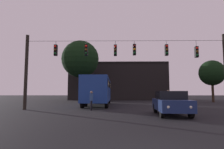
{
  "coord_description": "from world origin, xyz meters",
  "views": [
    {
      "loc": [
        -0.87,
        -4.45,
        1.41
      ],
      "look_at": [
        -1.15,
        13.68,
        3.13
      ],
      "focal_mm": 31.04,
      "sensor_mm": 36.0,
      "label": 1
    }
  ],
  "objects_px": {
    "city_bus": "(98,89)",
    "tree_behind_building": "(212,73)",
    "tree_left_silhouette": "(80,59)",
    "pedestrian_crossing_left": "(172,99)",
    "pedestrian_crossing_center": "(168,97)",
    "car_near_right": "(171,103)",
    "pedestrian_crossing_right": "(91,99)"
  },
  "relations": [
    {
      "from": "car_near_right",
      "to": "tree_behind_building",
      "type": "bearing_deg",
      "value": 56.71
    },
    {
      "from": "pedestrian_crossing_right",
      "to": "tree_behind_building",
      "type": "relative_size",
      "value": 0.24
    },
    {
      "from": "pedestrian_crossing_left",
      "to": "pedestrian_crossing_right",
      "type": "xyz_separation_m",
      "value": [
        -7.16,
        -2.25,
        -0.02
      ]
    },
    {
      "from": "city_bus",
      "to": "pedestrian_crossing_center",
      "type": "relative_size",
      "value": 6.55
    },
    {
      "from": "car_near_right",
      "to": "tree_behind_building",
      "type": "distance_m",
      "value": 21.08
    },
    {
      "from": "pedestrian_crossing_right",
      "to": "tree_behind_building",
      "type": "bearing_deg",
      "value": 39.95
    },
    {
      "from": "car_near_right",
      "to": "pedestrian_crossing_left",
      "type": "relative_size",
      "value": 2.79
    },
    {
      "from": "city_bus",
      "to": "pedestrian_crossing_right",
      "type": "relative_size",
      "value": 7.04
    },
    {
      "from": "city_bus",
      "to": "tree_left_silhouette",
      "type": "relative_size",
      "value": 1.09
    },
    {
      "from": "pedestrian_crossing_left",
      "to": "tree_left_silhouette",
      "type": "distance_m",
      "value": 18.53
    },
    {
      "from": "pedestrian_crossing_left",
      "to": "city_bus",
      "type": "bearing_deg",
      "value": 149.56
    },
    {
      "from": "city_bus",
      "to": "pedestrian_crossing_left",
      "type": "xyz_separation_m",
      "value": [
        7.15,
        -4.2,
        -0.97
      ]
    },
    {
      "from": "car_near_right",
      "to": "pedestrian_crossing_right",
      "type": "relative_size",
      "value": 2.84
    },
    {
      "from": "pedestrian_crossing_right",
      "to": "tree_behind_building",
      "type": "xyz_separation_m",
      "value": [
        16.86,
        14.12,
        3.58
      ]
    },
    {
      "from": "pedestrian_crossing_left",
      "to": "pedestrian_crossing_right",
      "type": "relative_size",
      "value": 1.02
    },
    {
      "from": "city_bus",
      "to": "tree_left_silhouette",
      "type": "xyz_separation_m",
      "value": [
        -3.84,
        9.41,
        5.11
      ]
    },
    {
      "from": "pedestrian_crossing_center",
      "to": "tree_behind_building",
      "type": "xyz_separation_m",
      "value": [
        9.54,
        9.96,
        3.51
      ]
    },
    {
      "from": "car_near_right",
      "to": "tree_behind_building",
      "type": "height_order",
      "value": "tree_behind_building"
    },
    {
      "from": "city_bus",
      "to": "pedestrian_crossing_center",
      "type": "height_order",
      "value": "city_bus"
    },
    {
      "from": "city_bus",
      "to": "car_near_right",
      "type": "bearing_deg",
      "value": -60.64
    },
    {
      "from": "pedestrian_crossing_left",
      "to": "pedestrian_crossing_center",
      "type": "xyz_separation_m",
      "value": [
        0.15,
        1.91,
        0.06
      ]
    },
    {
      "from": "pedestrian_crossing_center",
      "to": "pedestrian_crossing_left",
      "type": "bearing_deg",
      "value": -94.52
    },
    {
      "from": "city_bus",
      "to": "tree_behind_building",
      "type": "xyz_separation_m",
      "value": [
        16.84,
        7.67,
        2.59
      ]
    },
    {
      "from": "tree_left_silhouette",
      "to": "car_near_right",
      "type": "bearing_deg",
      "value": -64.06
    },
    {
      "from": "city_bus",
      "to": "pedestrian_crossing_left",
      "type": "relative_size",
      "value": 6.92
    },
    {
      "from": "pedestrian_crossing_left",
      "to": "pedestrian_crossing_center",
      "type": "height_order",
      "value": "pedestrian_crossing_center"
    },
    {
      "from": "car_near_right",
      "to": "city_bus",
      "type": "bearing_deg",
      "value": 119.36
    },
    {
      "from": "tree_left_silhouette",
      "to": "city_bus",
      "type": "bearing_deg",
      "value": -67.79
    },
    {
      "from": "pedestrian_crossing_right",
      "to": "tree_behind_building",
      "type": "height_order",
      "value": "tree_behind_building"
    },
    {
      "from": "city_bus",
      "to": "pedestrian_crossing_center",
      "type": "distance_m",
      "value": 7.71
    },
    {
      "from": "pedestrian_crossing_left",
      "to": "tree_behind_building",
      "type": "height_order",
      "value": "tree_behind_building"
    },
    {
      "from": "tree_left_silhouette",
      "to": "pedestrian_crossing_left",
      "type": "bearing_deg",
      "value": -51.08
    }
  ]
}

